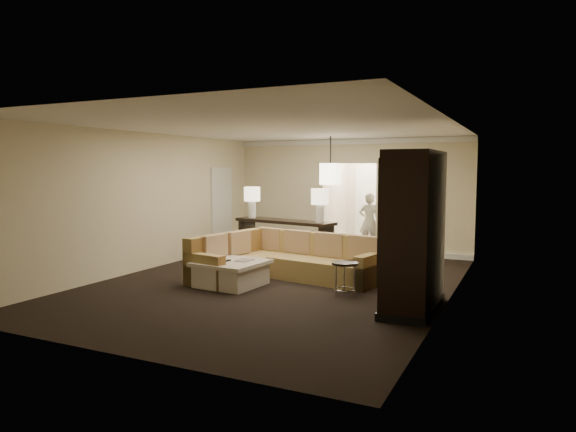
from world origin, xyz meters
The scene contains 19 objects.
ground centered at (0.00, 0.00, 0.00)m, with size 8.00×8.00×0.00m, color black.
wall_back centered at (0.00, 4.00, 1.40)m, with size 6.00×0.04×2.80m, color beige.
wall_front centered at (0.00, -4.00, 1.40)m, with size 6.00×0.04×2.80m, color beige.
wall_left centered at (-3.00, 0.00, 1.40)m, with size 0.04×8.00×2.80m, color beige.
wall_right centered at (3.00, 0.00, 1.40)m, with size 0.04×8.00×2.80m, color beige.
ceiling centered at (0.00, 0.00, 2.80)m, with size 6.00×8.00×0.02m, color white.
crown_molding centered at (0.00, 3.95, 2.73)m, with size 6.00×0.10×0.12m, color white.
baseboard centered at (0.00, 3.95, 0.06)m, with size 6.00×0.10×0.12m, color white.
side_door centered at (-2.97, 2.80, 1.05)m, with size 0.05×0.90×2.10m, color silver.
foyer centered at (0.00, 5.34, 1.30)m, with size 1.44×2.02×2.80m.
sectional_sofa centered at (-0.09, 0.35, 0.34)m, with size 3.21×2.41×0.86m.
coffee_table centered at (-0.64, -0.54, 0.23)m, with size 1.19×1.19×0.46m.
console_table centered at (-0.82, 2.00, 0.56)m, with size 2.48×1.00×0.94m.
armoire centered at (2.59, -0.74, 1.11)m, with size 0.69×1.61×2.32m.
drink_table centered at (1.41, -0.33, 0.39)m, with size 0.44×0.44×0.55m.
table_lamp_left centered at (-1.73, 2.18, 1.41)m, with size 0.37×0.37×0.72m.
table_lamp_right centered at (0.10, 1.82, 1.41)m, with size 0.37×0.37×0.72m.
pendant_light centered at (0.00, 2.70, 1.95)m, with size 0.38×0.38×1.09m.
person centered at (0.45, 4.30, 0.81)m, with size 0.59×0.39×1.63m, color beige.
Camera 1 is at (4.11, -8.19, 2.06)m, focal length 32.00 mm.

